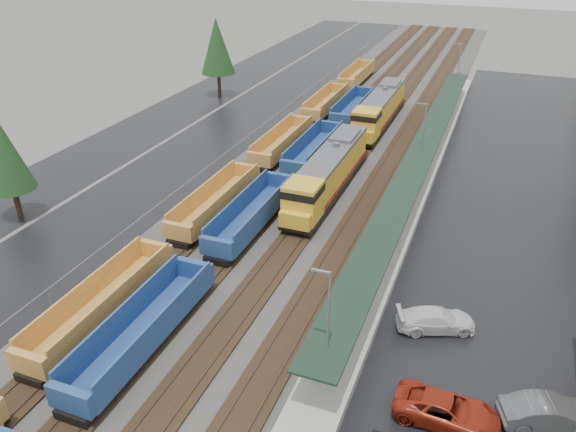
% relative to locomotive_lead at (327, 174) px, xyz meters
% --- Properties ---
extents(ballast_strip, '(20.00, 160.00, 0.08)m').
position_rel_locomotive_lead_xyz_m(ballast_strip, '(-2.00, 16.38, -2.26)').
color(ballast_strip, '#302D2B').
rests_on(ballast_strip, ground).
extents(trackbed, '(14.60, 160.00, 0.22)m').
position_rel_locomotive_lead_xyz_m(trackbed, '(-2.00, 16.38, -2.14)').
color(trackbed, black).
rests_on(trackbed, ground).
extents(west_parking_lot, '(10.00, 160.00, 0.02)m').
position_rel_locomotive_lead_xyz_m(west_parking_lot, '(-17.00, 16.38, -2.29)').
color(west_parking_lot, black).
rests_on(west_parking_lot, ground).
extents(west_road, '(9.00, 160.00, 0.02)m').
position_rel_locomotive_lead_xyz_m(west_road, '(-27.00, 16.38, -2.29)').
color(west_road, black).
rests_on(west_road, ground).
extents(east_commuter_lot, '(16.00, 100.00, 0.02)m').
position_rel_locomotive_lead_xyz_m(east_commuter_lot, '(17.00, 6.38, -2.29)').
color(east_commuter_lot, black).
rests_on(east_commuter_lot, ground).
extents(station_platform, '(3.00, 80.00, 8.00)m').
position_rel_locomotive_lead_xyz_m(station_platform, '(7.50, 6.39, -1.57)').
color(station_platform, '#9E9B93').
rests_on(station_platform, ground).
extents(chainlink_fence, '(0.08, 160.04, 2.02)m').
position_rel_locomotive_lead_xyz_m(chainlink_fence, '(-11.50, 14.82, -0.69)').
color(chainlink_fence, gray).
rests_on(chainlink_fence, ground).
extents(tree_west_near, '(3.96, 3.96, 9.00)m').
position_rel_locomotive_lead_xyz_m(tree_west_near, '(-24.00, -13.62, 3.52)').
color(tree_west_near, '#332316').
rests_on(tree_west_near, ground).
extents(tree_west_far, '(4.84, 4.84, 11.00)m').
position_rel_locomotive_lead_xyz_m(tree_west_far, '(-25.00, 26.38, 4.83)').
color(tree_west_far, '#332316').
rests_on(tree_west_far, ground).
extents(locomotive_lead, '(2.87, 18.92, 4.28)m').
position_rel_locomotive_lead_xyz_m(locomotive_lead, '(0.00, 0.00, 0.00)').
color(locomotive_lead, black).
rests_on(locomotive_lead, ground).
extents(locomotive_trail, '(2.87, 18.92, 4.28)m').
position_rel_locomotive_lead_xyz_m(locomotive_trail, '(0.00, 21.00, 0.00)').
color(locomotive_trail, black).
rests_on(locomotive_trail, ground).
extents(well_string_yellow, '(2.63, 108.24, 2.33)m').
position_rel_locomotive_lead_xyz_m(well_string_yellow, '(-8.00, -6.95, -1.14)').
color(well_string_yellow, '#A96F2F').
rests_on(well_string_yellow, ground).
extents(well_string_blue, '(2.76, 93.43, 2.45)m').
position_rel_locomotive_lead_xyz_m(well_string_blue, '(-4.00, -16.06, -1.10)').
color(well_string_blue, navy).
rests_on(well_string_blue, ground).
extents(parked_car_east_b, '(2.74, 5.55, 1.52)m').
position_rel_locomotive_lead_xyz_m(parked_car_east_b, '(13.98, -23.32, -1.54)').
color(parked_car_east_b, '#9B2613').
rests_on(parked_car_east_b, ground).
extents(parked_car_east_c, '(3.74, 5.38, 1.45)m').
position_rel_locomotive_lead_xyz_m(parked_car_east_c, '(12.39, -15.96, -1.58)').
color(parked_car_east_c, silver).
rests_on(parked_car_east_c, ground).
extents(parked_car_east_e, '(3.24, 5.18, 1.61)m').
position_rel_locomotive_lead_xyz_m(parked_car_east_e, '(18.92, -21.65, -1.49)').
color(parked_car_east_e, '#4E5153').
rests_on(parked_car_east_e, ground).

